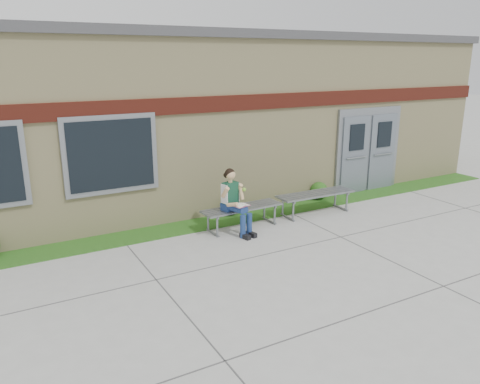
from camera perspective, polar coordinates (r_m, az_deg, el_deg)
ground at (r=8.99m, az=9.44°, el=-7.59°), size 80.00×80.00×0.00m
grass_strip at (r=10.99m, az=1.01°, el=-2.90°), size 16.00×0.80×0.02m
school_building at (r=13.52m, az=-6.28°, el=9.65°), size 16.20×6.22×4.20m
bench_left at (r=10.14m, az=0.25°, el=-2.41°), size 1.84×0.59×0.47m
bench_right at (r=11.21m, az=9.19°, el=-0.69°), size 1.96×0.58×0.51m
girl at (r=9.73m, az=-0.64°, el=-1.00°), size 0.54×0.85×1.38m
shrub_mid at (r=10.97m, az=-1.18°, el=-1.75°), size 0.41×0.41×0.41m
shrub_east at (r=12.36m, az=9.61°, el=0.17°), size 0.45×0.45×0.45m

